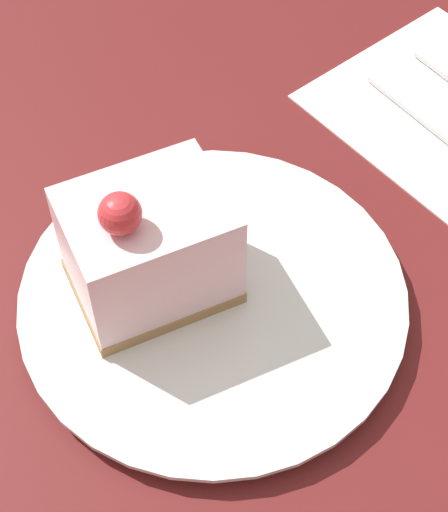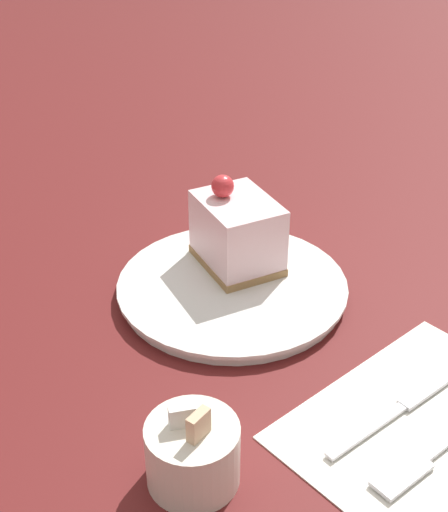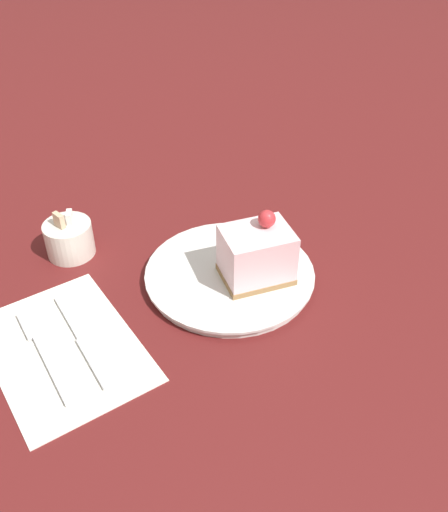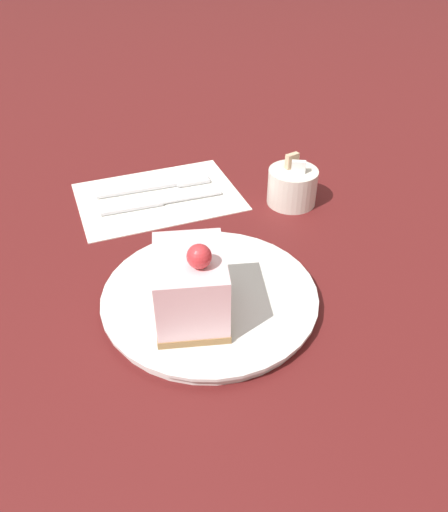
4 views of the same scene
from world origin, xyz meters
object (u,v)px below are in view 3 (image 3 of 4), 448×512
Objects in this scene: fork at (41,346)px; sugar_bowl at (69,238)px; knife at (86,347)px; plate at (230,275)px; cake_slice at (257,254)px.

fork is 2.37× the size of sugar_bowl.
knife is at bearing -102.25° from sugar_bowl.
fork is (-0.28, -0.00, -0.00)m from plate.
sugar_bowl reaches higher than knife.
sugar_bowl reaches higher than plate.
plate is 0.23m from knife.
fork is 0.97× the size of knife.
fork is 0.06m from knife.
plate is 0.06m from cake_slice.
cake_slice is (0.03, -0.03, 0.05)m from plate.
knife is 2.45× the size of sugar_bowl.
plate is 1.33× the size of knife.
knife is at bearing -172.10° from plate.
cake_slice is at bearing -43.60° from sugar_bowl.
plate reaches higher than fork.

